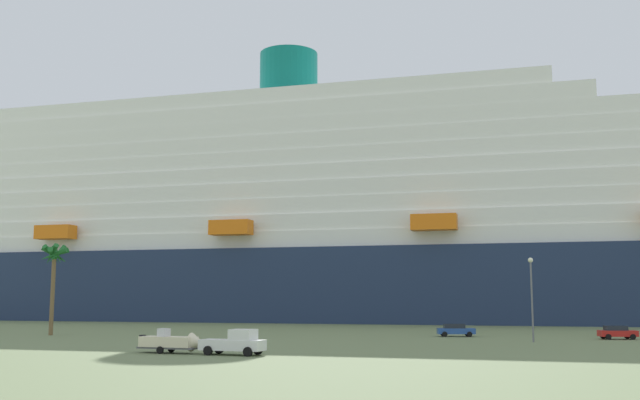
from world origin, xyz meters
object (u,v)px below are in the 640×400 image
(pickup_truck, at_px, (235,343))
(street_lamp, at_px, (532,288))
(palm_tree, at_px, (54,261))
(parked_car_blue_suv, at_px, (456,330))
(parked_car_red_hatchback, at_px, (617,332))
(cruise_ship, at_px, (434,231))
(small_boat_on_trailer, at_px, (175,342))

(pickup_truck, relative_size, street_lamp, 0.63)
(palm_tree, xyz_separation_m, parked_car_blue_suv, (51.43, 7.20, -8.75))
(parked_car_red_hatchback, distance_m, parked_car_blue_suv, 18.80)
(palm_tree, bearing_deg, cruise_ship, 52.89)
(palm_tree, bearing_deg, street_lamp, -2.58)
(cruise_ship, height_order, pickup_truck, cruise_ship)
(palm_tree, bearing_deg, small_boat_on_trailer, -42.47)
(parked_car_blue_suv, bearing_deg, pickup_truck, -118.17)
(street_lamp, relative_size, parked_car_blue_suv, 1.91)
(cruise_ship, relative_size, street_lamp, 28.47)
(pickup_truck, bearing_deg, parked_car_red_hatchback, 40.50)
(small_boat_on_trailer, height_order, parked_car_blue_suv, small_boat_on_trailer)
(cruise_ship, xyz_separation_m, palm_tree, (-46.44, -61.38, -8.44))
(small_boat_on_trailer, bearing_deg, parked_car_red_hatchback, 35.56)
(pickup_truck, relative_size, small_boat_on_trailer, 0.83)
(parked_car_red_hatchback, bearing_deg, small_boat_on_trailer, -144.44)
(palm_tree, distance_m, parked_car_red_hatchback, 70.82)
(street_lamp, bearing_deg, parked_car_blue_suv, 130.96)
(palm_tree, height_order, parked_car_blue_suv, palm_tree)
(cruise_ship, relative_size, parked_car_blue_suv, 54.28)
(cruise_ship, distance_m, street_lamp, 66.62)
(cruise_ship, relative_size, palm_tree, 22.26)
(small_boat_on_trailer, bearing_deg, parked_car_blue_suv, 53.85)
(cruise_ship, distance_m, parked_car_blue_suv, 57.06)
(small_boat_on_trailer, bearing_deg, pickup_truck, -8.54)
(cruise_ship, distance_m, parked_car_red_hatchback, 63.50)
(small_boat_on_trailer, bearing_deg, street_lamp, 34.95)
(cruise_ship, distance_m, small_boat_on_trailer, 90.33)
(cruise_ship, distance_m, pickup_truck, 90.14)
(pickup_truck, height_order, parked_car_blue_suv, pickup_truck)
(pickup_truck, xyz_separation_m, parked_car_blue_suv, (17.89, 33.40, -0.21))
(cruise_ship, bearing_deg, palm_tree, -127.11)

